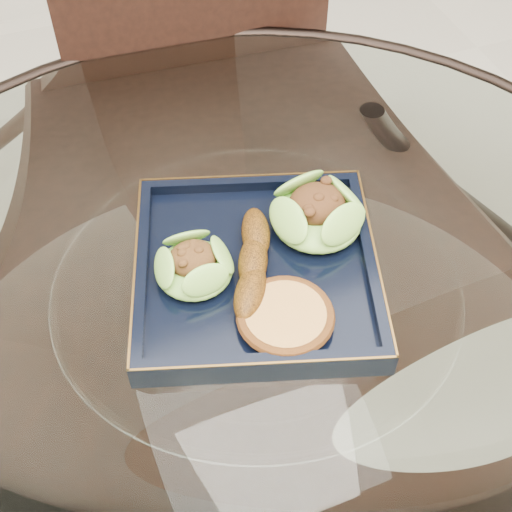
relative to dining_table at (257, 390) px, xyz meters
name	(u,v)px	position (x,y,z in m)	size (l,w,h in m)	color
dining_table	(257,390)	(0.00, 0.00, 0.00)	(1.13, 1.13, 0.77)	white
dining_chair	(222,171)	(0.09, 0.42, -0.02)	(0.48, 0.48, 1.04)	black
navy_plate	(256,273)	(0.02, 0.05, 0.17)	(0.27, 0.27, 0.02)	black
lettuce_wrap_left	(194,267)	(-0.05, 0.06, 0.20)	(0.09, 0.09, 0.03)	#5AAB31
lettuce_wrap_right	(317,215)	(0.11, 0.08, 0.20)	(0.11, 0.11, 0.04)	#64AB31
roasted_plantain	(253,262)	(0.01, 0.05, 0.20)	(0.15, 0.03, 0.03)	#693A0B
crumb_patty	(285,317)	(0.02, -0.03, 0.19)	(0.09, 0.09, 0.02)	#CB8943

